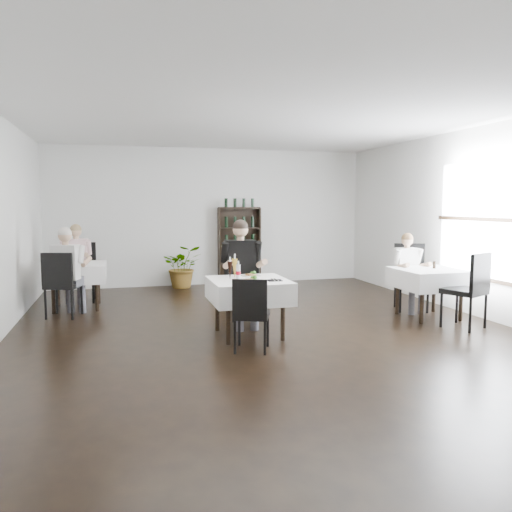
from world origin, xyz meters
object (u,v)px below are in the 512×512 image
at_px(potted_tree, 183,266).
at_px(main_table, 249,290).
at_px(diner_main, 242,265).
at_px(wine_shelf, 239,246).

bearing_deg(potted_tree, main_table, -84.77).
relative_size(main_table, diner_main, 0.66).
distance_m(wine_shelf, potted_tree, 1.35).
bearing_deg(main_table, potted_tree, 95.23).
distance_m(wine_shelf, diner_main, 3.86).
relative_size(wine_shelf, potted_tree, 1.91).
bearing_deg(wine_shelf, main_table, -101.78).
bearing_deg(diner_main, wine_shelf, 77.09).
height_order(main_table, diner_main, diner_main).
distance_m(potted_tree, diner_main, 3.65).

